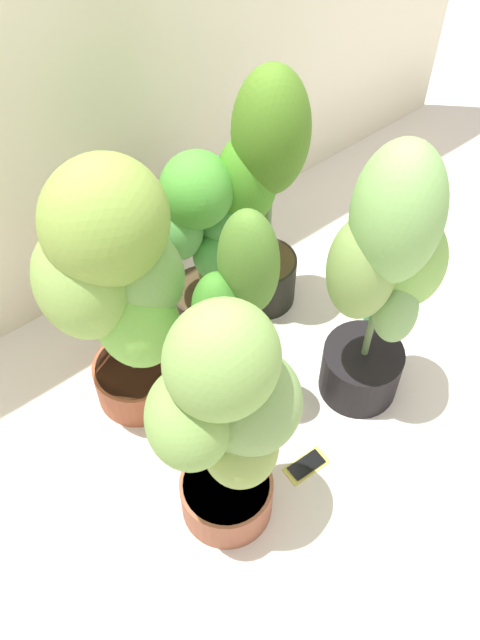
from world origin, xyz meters
TOP-DOWN VIEW (x-y plane):
  - ground_plane at (0.00, 0.00)m, footprint 8.00×8.00m
  - mylar_back_wall at (0.00, 0.86)m, footprint 3.20×0.01m
  - potted_plant_back_left at (-0.32, 0.35)m, footprint 0.47×0.42m
  - potted_plant_front_left at (-0.32, -0.16)m, footprint 0.46×0.37m
  - potted_plant_center at (-0.06, 0.11)m, footprint 0.28×0.22m
  - potted_plant_front_right at (0.29, -0.08)m, footprint 0.41×0.36m
  - potted_plant_back_right at (0.27, 0.43)m, footprint 0.36×0.32m
  - potted_plant_back_center at (0.06, 0.48)m, footprint 0.39×0.28m
  - cell_phone at (-0.04, -0.20)m, footprint 0.15×0.08m
  - nutrient_bottle at (0.55, 0.11)m, footprint 0.09×0.09m

SIDE VIEW (x-z plane):
  - ground_plane at x=0.00m, z-range 0.00..0.00m
  - cell_phone at x=-0.04m, z-range 0.00..0.01m
  - nutrient_bottle at x=0.55m, z-range -0.01..0.23m
  - potted_plant_back_center at x=0.06m, z-range 0.05..0.79m
  - potted_plant_center at x=-0.06m, z-range 0.03..0.91m
  - potted_plant_front_left at x=-0.32m, z-range 0.07..1.02m
  - potted_plant_back_right at x=0.27m, z-range 0.08..1.06m
  - potted_plant_front_right at x=0.29m, z-range 0.07..1.10m
  - potted_plant_back_left at x=-0.32m, z-range 0.09..1.09m
  - mylar_back_wall at x=0.00m, z-range 0.00..2.00m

